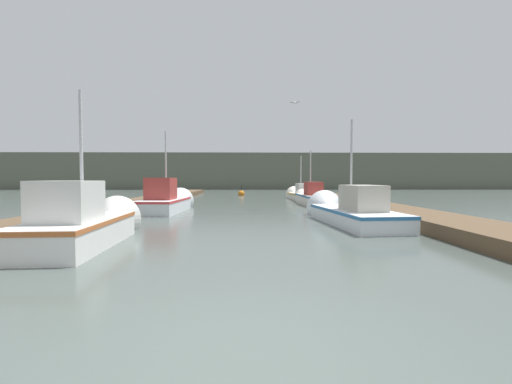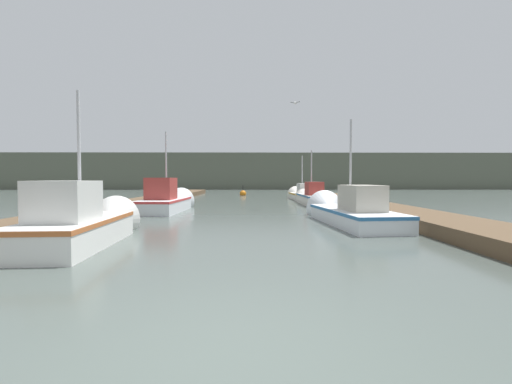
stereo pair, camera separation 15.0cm
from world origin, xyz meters
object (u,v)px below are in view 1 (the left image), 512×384
(fishing_boat_0, at_px, (87,223))
(mooring_piling_0, at_px, (173,193))
(fishing_boat_3, at_px, (310,197))
(seagull_lead, at_px, (295,103))
(channel_buoy, at_px, (241,194))
(fishing_boat_4, at_px, (300,195))
(fishing_boat_1, at_px, (348,211))
(mooring_piling_3, at_px, (55,212))
(mooring_piling_2, at_px, (167,194))
(fishing_boat_2, at_px, (168,201))
(mooring_piling_1, at_px, (307,191))

(fishing_boat_0, height_order, mooring_piling_0, fishing_boat_0)
(fishing_boat_3, relative_size, mooring_piling_0, 4.15)
(fishing_boat_0, bearing_deg, seagull_lead, 53.01)
(channel_buoy, bearing_deg, fishing_boat_4, -52.92)
(fishing_boat_1, distance_m, mooring_piling_3, 9.64)
(fishing_boat_1, xyz_separation_m, mooring_piling_2, (-8.90, 8.94, 0.27))
(fishing_boat_2, xyz_separation_m, fishing_boat_3, (8.09, 4.72, -0.04))
(fishing_boat_3, height_order, mooring_piling_3, fishing_boat_3)
(fishing_boat_2, height_order, mooring_piling_0, fishing_boat_2)
(fishing_boat_3, distance_m, channel_buoy, 12.36)
(fishing_boat_3, relative_size, fishing_boat_4, 0.95)
(fishing_boat_0, relative_size, fishing_boat_4, 0.82)
(mooring_piling_0, xyz_separation_m, mooring_piling_2, (-0.02, -1.57, -0.02))
(fishing_boat_2, height_order, fishing_boat_3, fishing_boat_2)
(mooring_piling_3, distance_m, seagull_lead, 12.93)
(mooring_piling_2, bearing_deg, fishing_boat_3, 3.64)
(seagull_lead, bearing_deg, fishing_boat_4, 98.51)
(fishing_boat_1, height_order, mooring_piling_2, fishing_boat_1)
(channel_buoy, xyz_separation_m, seagull_lead, (3.25, -15.06, 5.55))
(fishing_boat_1, relative_size, seagull_lead, 11.04)
(mooring_piling_1, bearing_deg, channel_buoy, 152.45)
(mooring_piling_1, distance_m, channel_buoy, 6.69)
(fishing_boat_4, bearing_deg, mooring_piling_1, 69.55)
(mooring_piling_2, bearing_deg, fishing_boat_4, 31.30)
(mooring_piling_2, relative_size, seagull_lead, 2.43)
(mooring_piling_3, bearing_deg, mooring_piling_1, 63.04)
(mooring_piling_0, height_order, mooring_piling_3, mooring_piling_0)
(seagull_lead, bearing_deg, mooring_piling_2, 176.97)
(mooring_piling_2, bearing_deg, mooring_piling_3, -91.22)
(seagull_lead, bearing_deg, channel_buoy, 120.92)
(mooring_piling_0, relative_size, channel_buoy, 1.22)
(fishing_boat_2, height_order, seagull_lead, seagull_lead)
(fishing_boat_0, bearing_deg, mooring_piling_1, 63.75)
(fishing_boat_2, height_order, mooring_piling_3, fishing_boat_2)
(mooring_piling_1, height_order, mooring_piling_2, mooring_piling_2)
(mooring_piling_0, xyz_separation_m, mooring_piling_3, (-0.28, -13.51, -0.01))
(fishing_boat_4, xyz_separation_m, mooring_piling_0, (-9.22, -4.05, 0.33))
(fishing_boat_1, relative_size, mooring_piling_2, 4.55)
(mooring_piling_2, bearing_deg, fishing_boat_1, -45.12)
(fishing_boat_0, xyz_separation_m, mooring_piling_2, (-1.10, 12.92, 0.18))
(fishing_boat_4, distance_m, mooring_piling_0, 10.08)
(mooring_piling_2, distance_m, mooring_piling_3, 11.95)
(fishing_boat_1, relative_size, mooring_piling_3, 4.48)
(fishing_boat_3, xyz_separation_m, mooring_piling_3, (-9.41, -12.53, 0.24))
(mooring_piling_1, bearing_deg, fishing_boat_0, -112.97)
(fishing_boat_1, distance_m, mooring_piling_0, 13.76)
(fishing_boat_1, distance_m, channel_buoy, 21.41)
(mooring_piling_1, distance_m, seagull_lead, 13.31)
(mooring_piling_0, relative_size, mooring_piling_2, 1.03)
(mooring_piling_0, bearing_deg, fishing_boat_3, -6.16)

